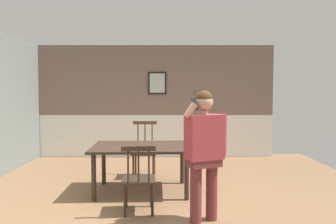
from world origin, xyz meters
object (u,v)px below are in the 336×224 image
dining_table (141,151)px  chair_near_window (138,179)px  person_figure (204,147)px  chair_by_doorway (143,151)px

dining_table → chair_near_window: size_ratio=1.75×
dining_table → chair_near_window: (0.03, -0.92, -0.20)m
chair_near_window → person_figure: size_ratio=0.57×
chair_near_window → chair_by_doorway: size_ratio=0.88×
dining_table → person_figure: (0.85, -1.18, 0.26)m
chair_near_window → chair_by_doorway: bearing=86.8°
chair_near_window → person_figure: person_figure is taller
person_figure → chair_near_window: bearing=-39.9°
chair_near_window → dining_table: bearing=86.9°
chair_near_window → person_figure: (0.82, -0.26, 0.46)m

